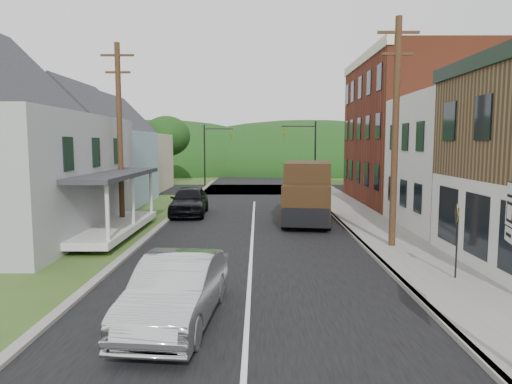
{
  "coord_description": "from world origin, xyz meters",
  "views": [
    {
      "loc": [
        0.25,
        -14.39,
        4.21
      ],
      "look_at": [
        0.17,
        4.29,
        2.2
      ],
      "focal_mm": 32.0,
      "sensor_mm": 36.0,
      "label": 1
    }
  ],
  "objects_px": {
    "silver_sedan": "(177,291)",
    "dark_sedan": "(189,201)",
    "delivery_van": "(308,193)",
    "warning_sign": "(457,230)"
  },
  "relations": [
    {
      "from": "silver_sedan",
      "to": "dark_sedan",
      "type": "xyz_separation_m",
      "value": [
        -2.13,
        16.12,
        0.06
      ]
    },
    {
      "from": "silver_sedan",
      "to": "delivery_van",
      "type": "distance_m",
      "value": 14.24
    },
    {
      "from": "delivery_van",
      "to": "warning_sign",
      "type": "height_order",
      "value": "delivery_van"
    },
    {
      "from": "warning_sign",
      "to": "delivery_van",
      "type": "bearing_deg",
      "value": 123.12
    },
    {
      "from": "silver_sedan",
      "to": "dark_sedan",
      "type": "distance_m",
      "value": 16.26
    },
    {
      "from": "warning_sign",
      "to": "dark_sedan",
      "type": "bearing_deg",
      "value": 142.81
    },
    {
      "from": "silver_sedan",
      "to": "warning_sign",
      "type": "relative_size",
      "value": 2.09
    },
    {
      "from": "delivery_van",
      "to": "dark_sedan",
      "type": "bearing_deg",
      "value": 166.36
    },
    {
      "from": "silver_sedan",
      "to": "dark_sedan",
      "type": "bearing_deg",
      "value": 102.53
    },
    {
      "from": "delivery_van",
      "to": "warning_sign",
      "type": "bearing_deg",
      "value": -64.11
    }
  ]
}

